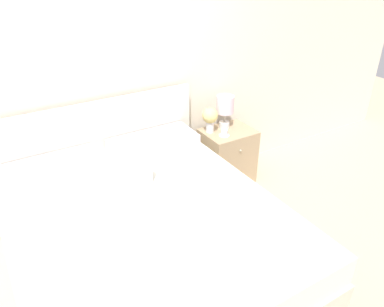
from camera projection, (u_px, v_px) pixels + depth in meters
name	position (u px, v px, depth m)	size (l,w,h in m)	color
ground_plane	(105.00, 206.00, 3.67)	(12.00, 12.00, 0.00)	#CCB28E
wall_back	(85.00, 75.00, 3.09)	(8.00, 0.06, 2.60)	silver
bed	(146.00, 239.00, 2.78)	(1.87, 2.10, 1.09)	beige
nightstand	(227.00, 156.00, 3.94)	(0.51, 0.43, 0.59)	tan
table_lamp	(225.00, 107.00, 3.76)	(0.18, 0.18, 0.34)	white
flower_vase	(210.00, 117.00, 3.70)	(0.16, 0.16, 0.26)	white
teacup	(224.00, 133.00, 3.69)	(0.11, 0.11, 0.06)	white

